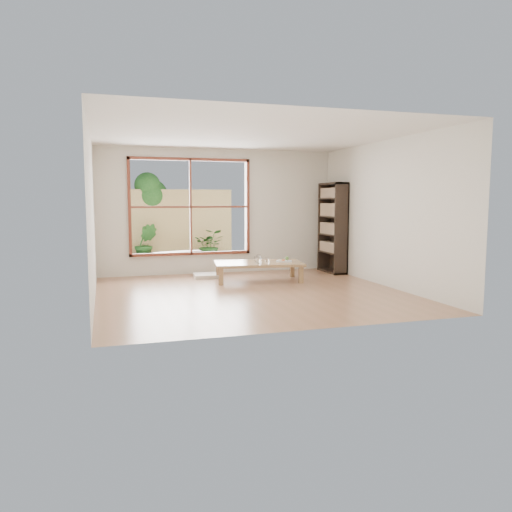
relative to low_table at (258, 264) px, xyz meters
The scene contains 15 objects.
ground 1.28m from the low_table, 112.47° to the right, with size 5.00×5.00×0.00m, color #A37151.
low_table is the anchor object (origin of this frame).
floor_cushion 1.16m from the low_table, 140.85° to the left, with size 0.50×0.50×0.07m, color silver.
bookshelf 2.06m from the low_table, 18.94° to the left, with size 0.30×0.86×1.90m, color black.
glass_tall 0.21m from the low_table, 103.45° to the right, with size 0.09×0.09×0.16m, color silver.
glass_mid 0.22m from the low_table, 15.30° to the left, with size 0.06×0.06×0.09m, color silver.
glass_short 0.13m from the low_table, 97.68° to the left, with size 0.08×0.08×0.10m, color silver.
glass_small 0.10m from the low_table, 136.08° to the left, with size 0.06×0.06×0.08m, color silver.
food_tray 0.52m from the low_table, ahead, with size 0.35×0.30×0.09m.
deck 2.66m from the low_table, 114.02° to the left, with size 2.80×2.00×0.05m, color #3B322B.
garden_bench 2.59m from the low_table, 118.14° to the left, with size 1.16×0.72×0.35m.
bamboo_fence 3.62m from the low_table, 107.48° to the left, with size 2.80×0.06×1.80m, color #DCC071.
shrub_right 3.07m from the low_table, 95.70° to the left, with size 0.72×0.63×0.80m, color #2F6123.
shrub_left 3.59m from the low_table, 121.30° to the left, with size 0.53×0.43×0.96m, color #2F6123.
garden_tree 4.31m from the low_table, 115.26° to the left, with size 1.04×0.85×2.22m.
Camera 1 is at (-2.33, -7.88, 1.55)m, focal length 35.00 mm.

